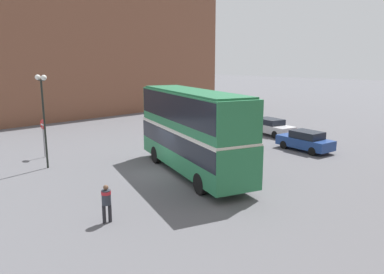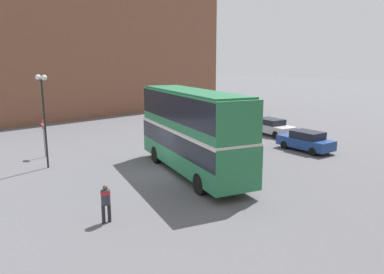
% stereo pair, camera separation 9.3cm
% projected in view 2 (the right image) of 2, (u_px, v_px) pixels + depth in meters
% --- Properties ---
extents(ground_plane, '(240.00, 240.00, 0.00)m').
position_uv_depth(ground_plane, '(162.00, 173.00, 22.22)').
color(ground_plane, '#5B5B60').
extents(building_row_left, '(8.36, 35.43, 16.06)m').
position_uv_depth(building_row_left, '(99.00, 48.00, 46.91)').
color(building_row_left, brown).
rests_on(building_row_left, ground_plane).
extents(double_decker_bus, '(10.69, 5.94, 4.90)m').
position_uv_depth(double_decker_bus, '(192.00, 127.00, 21.55)').
color(double_decker_bus, '#287A4C').
rests_on(double_decker_bus, ground_plane).
extents(pedestrian_foreground, '(0.49, 0.49, 1.62)m').
position_uv_depth(pedestrian_foreground, '(106.00, 200.00, 15.24)').
color(pedestrian_foreground, '#232328').
rests_on(pedestrian_foreground, ground_plane).
extents(parked_car_kerb_far, '(4.39, 2.38, 1.49)m').
position_uv_depth(parked_car_kerb_far, '(306.00, 141.00, 27.54)').
color(parked_car_kerb_far, navy).
rests_on(parked_car_kerb_far, ground_plane).
extents(parked_car_side_street, '(4.83, 2.79, 1.46)m').
position_uv_depth(parked_car_side_street, '(271.00, 127.00, 33.41)').
color(parked_car_side_street, silver).
rests_on(parked_car_side_street, ground_plane).
extents(street_lamp_twin_globe, '(1.17, 0.33, 5.73)m').
position_uv_depth(street_lamp_twin_globe, '(43.00, 102.00, 22.49)').
color(street_lamp_twin_globe, black).
rests_on(street_lamp_twin_globe, ground_plane).
extents(no_entry_sign, '(0.68, 0.08, 2.62)m').
position_uv_depth(no_entry_sign, '(44.00, 132.00, 25.54)').
color(no_entry_sign, gray).
rests_on(no_entry_sign, ground_plane).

